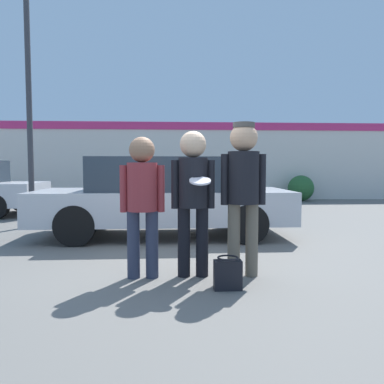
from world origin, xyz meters
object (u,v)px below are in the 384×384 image
Objects in this scene: parked_car_near at (162,197)px; shrub at (301,188)px; street_lamp at (38,43)px; person_middle_with_frisbee at (193,190)px; person_left at (142,195)px; handbag at (228,274)px; person_right at (243,183)px.

parked_car_near reaches higher than shrub.
person_middle_with_frisbee is at bearing -52.16° from street_lamp.
person_middle_with_frisbee is at bearing -116.23° from shrub.
street_lamp is 6.58× the size of shrub.
handbag is (0.94, -0.49, -0.82)m from person_left.
street_lamp is at bearing 127.84° from person_middle_with_frisbee.
person_middle_with_frisbee is 5.85m from street_lamp.
person_left is at bearing -177.72° from person_middle_with_frisbee.
person_left is 0.91× the size of person_right.
parked_car_near is at bearing 103.55° from handbag.
parked_car_near is 8.89m from shrub.
parked_car_near is 3.34m from handbag.
street_lamp is (-3.10, 3.99, 2.95)m from person_middle_with_frisbee.
parked_car_near is at bearing 99.05° from person_middle_with_frisbee.
person_left is 1.35m from handbag.
person_middle_with_frisbee is at bearing 123.64° from handbag.
person_right is 0.39× the size of parked_car_near.
person_left is at bearing -118.93° from shrub.
person_right is 1.84× the size of shrub.
person_middle_with_frisbee is (0.60, 0.02, 0.05)m from person_left.
person_left is at bearing -58.10° from street_lamp.
person_middle_with_frisbee is at bearing -80.95° from parked_car_near.
parked_car_near is 4.40m from street_lamp.
parked_car_near is 0.72× the size of street_lamp.
shrub is at bearing 66.48° from handbag.
person_right is at bearing -0.08° from person_left.
shrub is 11.28m from handbag.
street_lamp is at bearing -143.71° from shrub.
person_right reaches higher than parked_car_near.
street_lamp is at bearing 132.66° from person_right.
shrub is at bearing 61.07° from person_left.
person_right is at bearing -2.44° from person_middle_with_frisbee.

